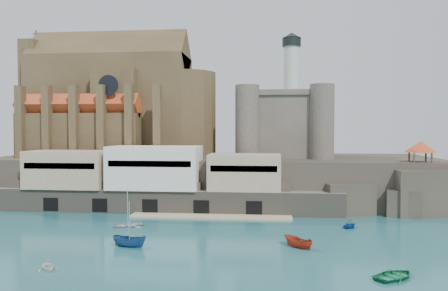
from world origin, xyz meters
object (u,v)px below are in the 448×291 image
castle_keep (283,121)px  boat_1 (48,269)px  pavilion (420,148)px  church (118,106)px  boat_2 (130,247)px

castle_keep → boat_1: castle_keep is taller
pavilion → boat_1: 69.17m
pavilion → boat_1: pavilion is taller
church → castle_keep: size_ratio=1.60×
pavilion → boat_1: size_ratio=2.17×
pavilion → boat_2: bearing=-148.7°
castle_keep → boat_2: 53.25m
church → boat_2: (17.59, -45.38, -22.13)m
pavilion → boat_2: (-48.54, -29.52, -12.73)m
church → pavilion: size_ratio=7.34×
boat_1 → boat_2: boat_2 is taller
church → castle_keep: 40.39m
church → castle_keep: church is taller
castle_keep → boat_2: bearing=-116.9°
church → boat_2: 53.46m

